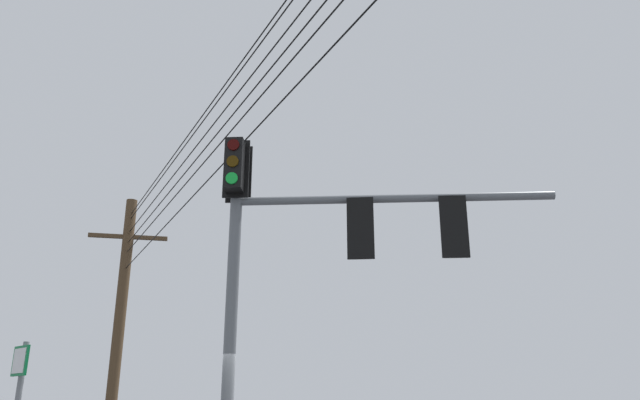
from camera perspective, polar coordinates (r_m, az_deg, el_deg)
The scene contains 3 objects.
signal_mast_assembly at distance 10.25m, azimuth -1.52°, elevation -3.52°, with size 4.62×3.75×6.10m.
utility_pole_wooden at distance 19.77m, azimuth -17.99°, elevation -10.81°, with size 1.54×1.97×8.01m.
overhead_wire_span at distance 10.61m, azimuth -5.33°, elevation 11.72°, with size 20.23×7.76×2.34m.
Camera 1 is at (-7.01, 7.35, 1.66)m, focal length 34.78 mm.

